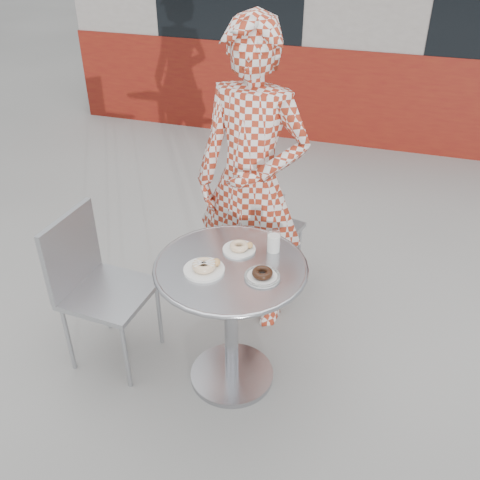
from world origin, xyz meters
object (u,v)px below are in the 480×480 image
(bistro_table, at_px, (231,296))
(chair_far, at_px, (267,250))
(plate_far, at_px, (240,248))
(chair_left, at_px, (112,318))
(seated_person, at_px, (252,184))
(plate_checker, at_px, (262,275))
(milk_cup, at_px, (274,242))
(plate_near, at_px, (205,267))

(bistro_table, distance_m, chair_far, 1.00)
(chair_far, bearing_deg, bistro_table, 106.99)
(plate_far, bearing_deg, chair_left, -166.00)
(seated_person, bearing_deg, plate_checker, -61.71)
(chair_far, height_order, milk_cup, milk_cup)
(milk_cup, bearing_deg, plate_checker, -88.25)
(bistro_table, bearing_deg, chair_far, 93.43)
(bistro_table, relative_size, chair_left, 0.85)
(plate_checker, bearing_deg, milk_cup, 91.75)
(bistro_table, relative_size, milk_cup, 7.06)
(plate_near, bearing_deg, plate_checker, 6.30)
(chair_far, relative_size, milk_cup, 7.31)
(plate_far, bearing_deg, bistro_table, -91.13)
(chair_far, relative_size, plate_far, 4.77)
(plate_near, distance_m, milk_cup, 0.38)
(plate_checker, xyz_separation_m, milk_cup, (-0.01, 0.24, 0.04))
(plate_far, height_order, plate_near, plate_near)
(chair_far, relative_size, seated_person, 0.44)
(chair_far, bearing_deg, plate_checker, 116.66)
(plate_near, height_order, milk_cup, milk_cup)
(plate_checker, bearing_deg, seated_person, 110.82)
(bistro_table, height_order, plate_checker, plate_checker)
(plate_near, xyz_separation_m, plate_checker, (0.28, 0.03, -0.01))
(milk_cup, bearing_deg, chair_left, -165.53)
(plate_far, distance_m, plate_near, 0.24)
(bistro_table, height_order, chair_far, chair_far)
(plate_far, relative_size, plate_checker, 0.97)
(bistro_table, xyz_separation_m, plate_checker, (0.17, -0.05, 0.20))
(chair_left, bearing_deg, bistro_table, -83.11)
(chair_left, xyz_separation_m, plate_far, (0.71, 0.18, 0.51))
(chair_left, bearing_deg, seated_person, -40.77)
(plate_far, xyz_separation_m, plate_checker, (0.17, -0.19, -0.00))
(seated_person, relative_size, plate_checker, 10.63)
(bistro_table, height_order, plate_near, plate_near)
(chair_far, xyz_separation_m, plate_near, (-0.05, -1.02, 0.55))
(chair_left, bearing_deg, plate_near, -90.19)
(seated_person, height_order, plate_checker, seated_person)
(bistro_table, height_order, milk_cup, milk_cup)
(plate_near, bearing_deg, plate_far, 63.62)
(chair_left, height_order, plate_checker, chair_left)
(plate_checker, bearing_deg, bistro_table, 164.29)
(milk_cup, bearing_deg, seated_person, 120.04)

